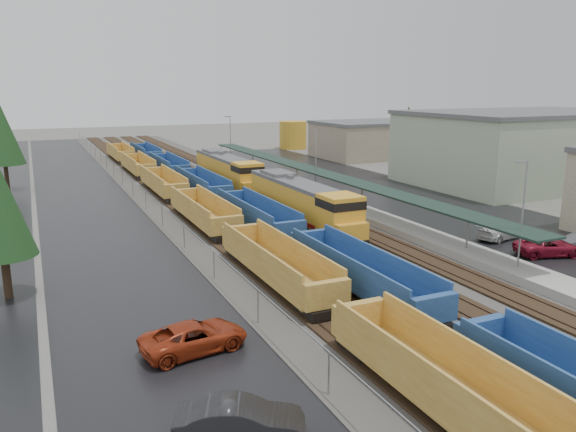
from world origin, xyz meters
name	(u,v)px	position (x,y,z in m)	size (l,w,h in m)	color
ballast_strip	(211,190)	(0.00, 60.00, 0.04)	(20.00, 160.00, 0.08)	#302D2B
trackbed	(211,189)	(0.00, 60.00, 0.16)	(14.60, 160.00, 0.22)	black
west_parking_lot	(84,200)	(-15.00, 60.00, 0.01)	(10.00, 160.00, 0.02)	black
east_commuter_lot	(384,192)	(19.00, 50.00, 0.01)	(16.00, 100.00, 0.02)	black
station_platform	(315,192)	(9.50, 50.01, 0.73)	(3.00, 80.00, 8.00)	#9E9B93
chainlink_fence	(135,185)	(-9.50, 58.44, 1.61)	(0.08, 160.04, 2.02)	gray
industrial_buildings	(527,154)	(37.76, 45.85, 4.25)	(32.52, 75.30, 9.50)	gray
distant_hills	(208,119)	(44.79, 210.68, 0.00)	(301.00, 140.00, 25.20)	#4B5C47
tree_west_far	(2,133)	(-23.00, 70.00, 7.12)	(4.84, 4.84, 11.00)	#332316
tree_east	(408,132)	(28.00, 58.00, 6.47)	(4.40, 4.40, 10.00)	#332316
locomotive_lead	(303,203)	(2.00, 38.07, 2.34)	(2.94, 19.36, 4.38)	black
locomotive_trail	(228,172)	(2.00, 59.07, 2.34)	(2.94, 19.36, 4.38)	black
well_string_yellow	(203,213)	(-6.00, 42.58, 1.22)	(2.82, 116.85, 2.50)	#A9722F
well_string_blue	(257,217)	(-2.00, 39.27, 1.21)	(2.77, 120.26, 2.46)	navy
storage_tank	(293,135)	(29.37, 98.61, 2.81)	(5.61, 5.61, 5.61)	gold
parked_car_west_b	(240,422)	(-13.91, 10.62, 0.79)	(4.78, 1.67, 1.58)	black
parked_car_west_c	(194,337)	(-13.51, 18.32, 0.73)	(5.28, 2.44, 1.47)	#982D13
parked_car_east_b	(548,247)	(15.35, 22.56, 0.70)	(5.01, 2.31, 1.39)	maroon
parked_car_east_c	(501,231)	(15.59, 27.66, 0.69)	(4.77, 1.94, 1.38)	silver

